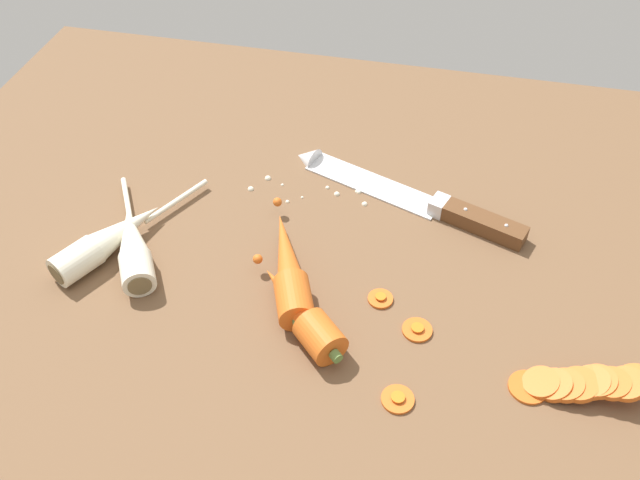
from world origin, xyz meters
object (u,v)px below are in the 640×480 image
chefs_knife (400,193)px  parsnip_front (110,239)px  carrot_slice_stray_far (417,329)px  parsnip_mid_left (133,246)px  whole_carrot (289,268)px  whole_carrot_second (301,312)px  carrot_slice_stack (582,384)px  carrot_slice_stray_mid (380,298)px  carrot_slice_stray_near (398,398)px

chefs_knife → parsnip_front: bearing=-151.8°
carrot_slice_stray_far → parsnip_mid_left: bearing=173.8°
whole_carrot → parsnip_front: (-23.06, -0.01, -0.12)cm
whole_carrot_second → carrot_slice_stack: (30.57, -2.33, -0.66)cm
parsnip_mid_left → carrot_slice_stray_far: parsnip_mid_left is taller
parsnip_mid_left → carrot_slice_stray_mid: 31.06cm
parsnip_front → chefs_knife: bearing=28.2°
carrot_slice_stack → carrot_slice_stray_near: carrot_slice_stack is taller
whole_carrot_second → carrot_slice_stray_far: bearing=8.3°
whole_carrot → parsnip_front: whole_carrot is taller
chefs_knife → parsnip_mid_left: bearing=-148.6°
parsnip_front → parsnip_mid_left: 3.37cm
parsnip_mid_left → carrot_slice_stray_mid: (31.02, -0.24, -1.62)cm
whole_carrot_second → carrot_slice_stray_mid: whole_carrot_second is taller
whole_carrot_second → parsnip_mid_left: (-22.72, 5.79, -0.12)cm
whole_carrot → carrot_slice_stack: size_ratio=1.42×
parsnip_mid_left → carrot_slice_stray_mid: size_ratio=6.49×
whole_carrot_second → carrot_slice_stack: whole_carrot_second is taller
whole_carrot_second → parsnip_mid_left: whole_carrot_second is taller
whole_carrot → carrot_slice_stack: 34.66cm
chefs_knife → carrot_slice_stray_far: size_ratio=9.80×
whole_carrot → parsnip_mid_left: size_ratio=1.05×
carrot_slice_stray_mid → carrot_slice_stray_near: bearing=-73.5°
carrot_slice_stray_mid → parsnip_mid_left: bearing=179.6°
whole_carrot → carrot_slice_stray_near: whole_carrot is taller
carrot_slice_stray_far → whole_carrot_second: bearing=-171.7°
chefs_knife → carrot_slice_stray_far: (5.07, -22.63, -0.29)cm
parsnip_mid_left → carrot_slice_stray_near: parsnip_mid_left is taller
whole_carrot → carrot_slice_stray_far: 16.74cm
parsnip_front → carrot_slice_stray_mid: bearing=-1.2°
parsnip_mid_left → carrot_slice_stray_far: size_ratio=5.67×
chefs_knife → carrot_slice_stack: carrot_slice_stack is taller
carrot_slice_stray_near → carrot_slice_stray_mid: same height
parsnip_mid_left → carrot_slice_stray_mid: bearing=-0.4°
whole_carrot_second → carrot_slice_stack: 30.67cm
carrot_slice_stray_near → carrot_slice_stray_mid: (-3.87, 13.08, 0.00)cm
carrot_slice_stack → whole_carrot: bearing=165.6°
carrot_slice_stack → carrot_slice_stray_near: 19.16cm
whole_carrot_second → carrot_slice_stray_near: bearing=-31.7°
carrot_slice_stray_near → carrot_slice_stray_mid: size_ratio=1.16×
parsnip_mid_left → whole_carrot_second: bearing=-14.3°
parsnip_front → whole_carrot_second: bearing=-13.5°
whole_carrot → chefs_knife: bearing=59.0°
carrot_slice_stray_near → carrot_slice_stray_far: 9.47cm
whole_carrot_second → whole_carrot: bearing=115.6°
parsnip_mid_left → carrot_slice_stack: size_ratio=1.36×
chefs_knife → whole_carrot_second: 25.85cm
parsnip_front → parsnip_mid_left: size_ratio=1.14×
carrot_slice_stray_far → carrot_slice_stack: bearing=-13.6°
chefs_knife → carrot_slice_stray_near: chefs_knife is taller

